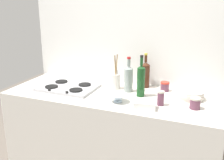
# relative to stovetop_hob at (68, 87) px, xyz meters

# --- Properties ---
(counter_block) EXTENTS (1.80, 0.70, 0.90)m
(counter_block) POSITION_rel_stovetop_hob_xyz_m (0.41, 0.03, -0.46)
(counter_block) COLOR silver
(counter_block) RESTS_ON ground
(backsplash_panel) EXTENTS (1.90, 0.06, 2.53)m
(backsplash_panel) POSITION_rel_stovetop_hob_xyz_m (0.41, 0.41, 0.35)
(backsplash_panel) COLOR white
(backsplash_panel) RESTS_ON ground
(stovetop_hob) EXTENTS (0.49, 0.36, 0.04)m
(stovetop_hob) POSITION_rel_stovetop_hob_xyz_m (0.00, 0.00, 0.00)
(stovetop_hob) COLOR #B2B2B7
(stovetop_hob) RESTS_ON counter_block
(plate_stack) EXTENTS (0.22, 0.22, 0.07)m
(plate_stack) POSITION_rel_stovetop_hob_xyz_m (1.04, 0.14, 0.02)
(plate_stack) COLOR silver
(plate_stack) RESTS_ON counter_block
(wine_bottle_leftmost) EXTENTS (0.07, 0.07, 0.31)m
(wine_bottle_leftmost) POSITION_rel_stovetop_hob_xyz_m (0.52, 0.13, 0.11)
(wine_bottle_leftmost) COLOR gray
(wine_bottle_leftmost) RESTS_ON counter_block
(wine_bottle_mid_left) EXTENTS (0.08, 0.08, 0.31)m
(wine_bottle_mid_left) POSITION_rel_stovetop_hob_xyz_m (0.63, 0.30, 0.11)
(wine_bottle_mid_left) COLOR #472314
(wine_bottle_mid_left) RESTS_ON counter_block
(wine_bottle_mid_right) EXTENTS (0.07, 0.07, 0.34)m
(wine_bottle_mid_right) POSITION_rel_stovetop_hob_xyz_m (0.65, 0.06, 0.12)
(wine_bottle_mid_right) COLOR #19471E
(wine_bottle_mid_right) RESTS_ON counter_block
(mixing_bowl) EXTENTS (0.15, 0.15, 0.06)m
(mixing_bowl) POSITION_rel_stovetop_hob_xyz_m (0.53, -0.14, 0.02)
(mixing_bowl) COLOR silver
(mixing_bowl) RESTS_ON counter_block
(butter_dish) EXTENTS (0.17, 0.12, 0.05)m
(butter_dish) POSITION_rel_stovetop_hob_xyz_m (0.76, -0.18, 0.01)
(butter_dish) COLOR white
(butter_dish) RESTS_ON counter_block
(utensil_crock) EXTENTS (0.09, 0.09, 0.31)m
(utensil_crock) POSITION_rel_stovetop_hob_xyz_m (0.39, 0.16, 0.06)
(utensil_crock) COLOR silver
(utensil_crock) RESTS_ON counter_block
(condiment_jar_front) EXTENTS (0.08, 0.08, 0.08)m
(condiment_jar_front) POSITION_rel_stovetop_hob_xyz_m (0.81, 0.26, 0.03)
(condiment_jar_front) COLOR #66384C
(condiment_jar_front) RESTS_ON counter_block
(condiment_jar_rear) EXTENTS (0.08, 0.08, 0.09)m
(condiment_jar_rear) POSITION_rel_stovetop_hob_xyz_m (1.10, -0.05, 0.03)
(condiment_jar_rear) COLOR #66384C
(condiment_jar_rear) RESTS_ON counter_block
(condiment_jar_spare) EXTENTS (0.05, 0.05, 0.11)m
(condiment_jar_spare) POSITION_rel_stovetop_hob_xyz_m (0.85, -0.08, 0.04)
(condiment_jar_spare) COLOR #66384C
(condiment_jar_spare) RESTS_ON counter_block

